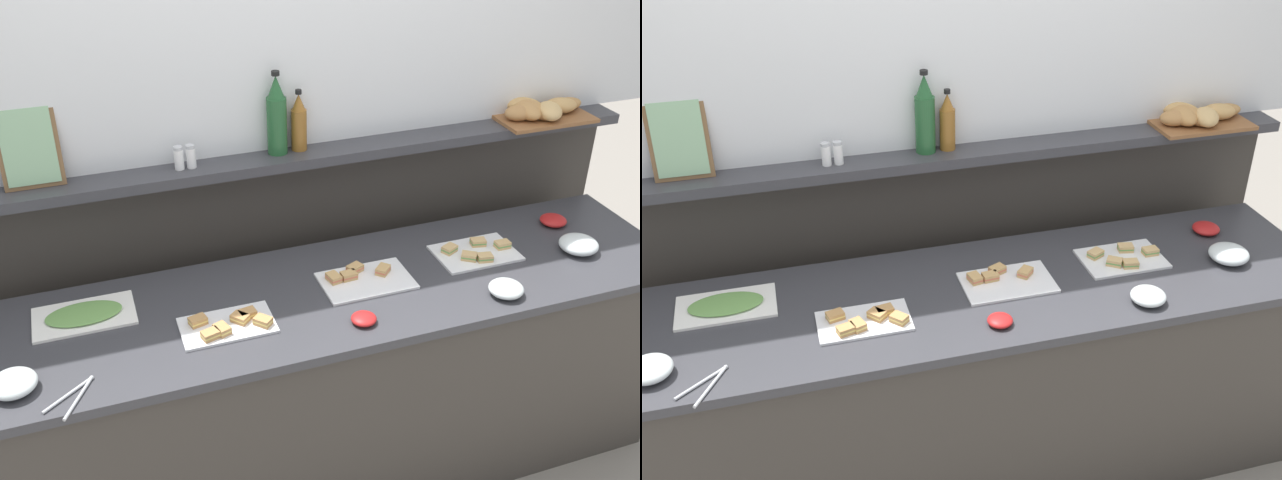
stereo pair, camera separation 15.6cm
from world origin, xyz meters
The scene contains 19 objects.
ground_plane centered at (0.00, 0.60, 0.00)m, with size 12.00×12.00×0.00m, color gray.
buffet_counter centered at (0.00, 0.00, 0.45)m, with size 2.68×0.66×0.89m.
back_ledge_unit centered at (0.00, 0.51, 0.65)m, with size 2.89×0.22×1.24m.
sandwich_platter_side centered at (-0.38, -0.09, 0.90)m, with size 0.31×0.18×0.04m.
sandwich_platter_rear centered at (0.62, 0.05, 0.90)m, with size 0.31×0.21×0.04m.
sandwich_platter_front centered at (0.14, 0.02, 0.90)m, with size 0.33×0.21×0.04m.
cold_cuts_platter centered at (-0.83, 0.13, 0.90)m, with size 0.34×0.20×0.02m.
glass_bowl_large centered at (1.00, -0.06, 0.92)m, with size 0.15×0.15×0.06m.
glass_bowl_medium centered at (0.58, -0.22, 0.91)m, with size 0.12×0.12×0.05m.
glass_bowl_small centered at (-1.05, -0.18, 0.92)m, with size 0.14×0.14×0.06m.
condiment_bowl_cream centered at (1.03, 0.15, 0.91)m, with size 0.11×0.11×0.04m, color red.
condiment_bowl_dark centered at (0.05, -0.21, 0.91)m, with size 0.09×0.09×0.03m, color red.
serving_tongs centered at (-0.89, -0.26, 0.90)m, with size 0.15×0.17×0.01m.
wine_bottle_green centered at (-0.04, 0.46, 1.39)m, with size 0.08×0.08×0.32m.
vinegar_bottle_amber centered at (0.04, 0.46, 1.35)m, with size 0.06×0.06×0.24m.
salt_shaker centered at (-0.42, 0.43, 1.29)m, with size 0.03×0.03×0.09m.
pepper_shaker centered at (-0.37, 0.43, 1.29)m, with size 0.03×0.03×0.09m.
bread_basket centered at (1.09, 0.42, 1.28)m, with size 0.40×0.27×0.08m.
framed_picture centered at (-0.91, 0.47, 1.38)m, with size 0.20×0.07×0.29m.
Camera 1 is at (-0.75, -2.03, 2.38)m, focal length 41.45 mm.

